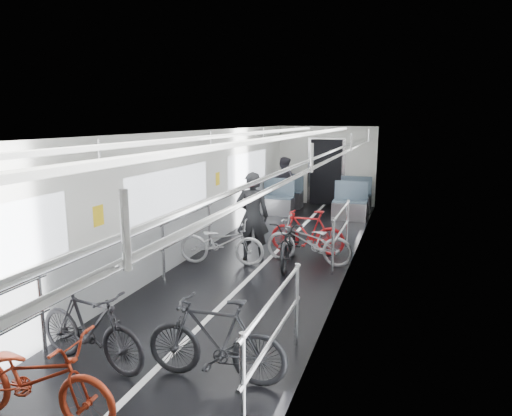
{
  "coord_description": "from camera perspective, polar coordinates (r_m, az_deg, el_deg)",
  "views": [
    {
      "loc": [
        2.43,
        -6.96,
        2.62
      ],
      "look_at": [
        0.0,
        0.23,
        1.13
      ],
      "focal_mm": 32.0,
      "sensor_mm": 36.0,
      "label": 1
    }
  ],
  "objects": [
    {
      "name": "person_seated",
      "position": [
        13.36,
        3.52,
        3.11
      ],
      "size": [
        0.9,
        0.8,
        1.54
      ],
      "primitive_type": "imported",
      "rotation": [
        0.0,
        0.0,
        2.81
      ],
      "color": "#29272F",
      "rests_on": "floor"
    },
    {
      "name": "bike_right_near",
      "position": [
        4.78,
        -5.05,
        -16.03
      ],
      "size": [
        1.51,
        0.51,
        0.89
      ],
      "primitive_type": "imported",
      "rotation": [
        0.0,
        0.0,
        -1.51
      ],
      "color": "black",
      "rests_on": "floor"
    },
    {
      "name": "bike_left_far",
      "position": [
        8.34,
        -4.32,
        -4.3
      ],
      "size": [
        1.64,
        0.8,
        0.82
      ],
      "primitive_type": "imported",
      "rotation": [
        0.0,
        0.0,
        1.74
      ],
      "color": "#A0A0A4",
      "rests_on": "floor"
    },
    {
      "name": "bike_aisle",
      "position": [
        8.29,
        4.18,
        -4.24
      ],
      "size": [
        0.77,
        1.7,
        0.86
      ],
      "primitive_type": "imported",
      "rotation": [
        0.0,
        0.0,
        0.12
      ],
      "color": "black",
      "rests_on": "floor"
    },
    {
      "name": "person_standing",
      "position": [
        8.5,
        -0.44,
        -1.03
      ],
      "size": [
        0.69,
        0.55,
        1.67
      ],
      "primitive_type": "imported",
      "rotation": [
        0.0,
        0.0,
        3.41
      ],
      "color": "black",
      "rests_on": "floor"
    },
    {
      "name": "bike_right_far",
      "position": [
        8.99,
        6.45,
        -3.01
      ],
      "size": [
        1.48,
        0.45,
        0.88
      ],
      "primitive_type": "imported",
      "rotation": [
        0.0,
        0.0,
        -1.55
      ],
      "color": "#AA1417",
      "rests_on": "floor"
    },
    {
      "name": "bike_left_mid",
      "position": [
        5.31,
        -20.02,
        -13.85
      ],
      "size": [
        1.53,
        0.65,
        0.89
      ],
      "primitive_type": "imported",
      "rotation": [
        0.0,
        0.0,
        1.41
      ],
      "color": "black",
      "rests_on": "floor"
    },
    {
      "name": "bike_right_mid",
      "position": [
        8.4,
        6.59,
        -4.15
      ],
      "size": [
        1.64,
        0.65,
        0.85
      ],
      "primitive_type": "imported",
      "rotation": [
        0.0,
        0.0,
        -1.63
      ],
      "color": "#9B9A9F",
      "rests_on": "floor"
    },
    {
      "name": "bike_left_near",
      "position": [
        4.62,
        -26.06,
        -18.51
      ],
      "size": [
        1.64,
        0.65,
        0.85
      ],
      "primitive_type": "imported",
      "rotation": [
        0.0,
        0.0,
        1.62
      ],
      "color": "maroon",
      "rests_on": "floor"
    },
    {
      "name": "car_shell",
      "position": [
        9.19,
        3.1,
        1.73
      ],
      "size": [
        3.02,
        14.01,
        2.41
      ],
      "color": "black",
      "rests_on": "ground"
    }
  ]
}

